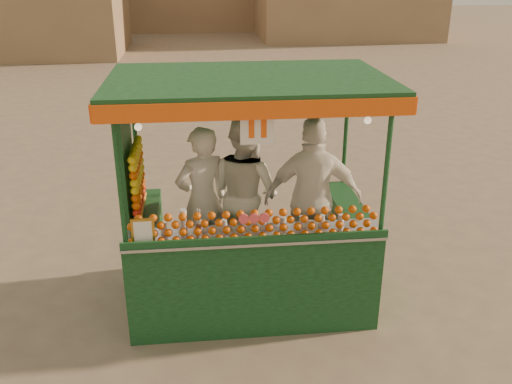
{
  "coord_description": "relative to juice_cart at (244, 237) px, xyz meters",
  "views": [
    {
      "loc": [
        -0.89,
        -5.89,
        3.79
      ],
      "look_at": [
        -0.28,
        -0.18,
        1.38
      ],
      "focal_mm": 38.93,
      "sensor_mm": 36.0,
      "label": 1
    }
  ],
  "objects": [
    {
      "name": "vendor_left",
      "position": [
        -0.45,
        0.34,
        0.33
      ],
      "size": [
        0.77,
        0.65,
        1.78
      ],
      "rotation": [
        0.0,
        0.0,
        3.56
      ],
      "color": "silver",
      "rests_on": "ground"
    },
    {
      "name": "juice_cart",
      "position": [
        0.0,
        0.0,
        0.0
      ],
      "size": [
        2.95,
        1.91,
        2.68
      ],
      "color": "black",
      "rests_on": "ground"
    },
    {
      "name": "vendor_middle",
      "position": [
        0.06,
        0.41,
        0.38
      ],
      "size": [
        1.13,
        1.16,
        1.89
      ],
      "rotation": [
        0.0,
        0.0,
        2.24
      ],
      "color": "silver",
      "rests_on": "ground"
    },
    {
      "name": "ground",
      "position": [
        0.43,
        0.28,
        -0.87
      ],
      "size": [
        90.0,
        90.0,
        0.0
      ],
      "primitive_type": "plane",
      "color": "brown",
      "rests_on": "ground"
    },
    {
      "name": "vendor_right",
      "position": [
        0.81,
        0.12,
        0.39
      ],
      "size": [
        1.16,
        0.59,
        1.91
      ],
      "rotation": [
        0.0,
        0.0,
        3.03
      ],
      "color": "white",
      "rests_on": "ground"
    }
  ]
}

